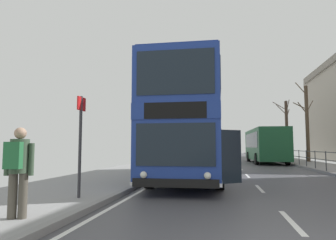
{
  "coord_description": "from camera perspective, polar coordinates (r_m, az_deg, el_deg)",
  "views": [
    {
      "loc": [
        -1.35,
        -3.77,
        1.45
      ],
      "look_at": [
        -3.33,
        7.83,
        2.5
      ],
      "focal_mm": 32.43,
      "sensor_mm": 36.0,
      "label": 1
    }
  ],
  "objects": [
    {
      "name": "bare_tree_far_00",
      "position": [
        35.34,
        21.41,
        -1.5
      ],
      "size": [
        2.02,
        2.0,
        6.68
      ],
      "color": "#423328",
      "rests_on": "ground"
    },
    {
      "name": "bare_tree_far_01",
      "position": [
        30.61,
        24.64,
        -0.29
      ],
      "size": [
        1.92,
        1.66,
        7.61
      ],
      "color": "#4C3D2D",
      "rests_on": "ground"
    },
    {
      "name": "bus_stop_sign_near",
      "position": [
        8.35,
        -16.14,
        -2.66
      ],
      "size": [
        0.08,
        0.44,
        2.66
      ],
      "color": "#2D2D33",
      "rests_on": "ground"
    },
    {
      "name": "background_bus_far_lane",
      "position": [
        29.2,
        17.83,
        -4.44
      ],
      "size": [
        2.88,
        9.49,
        3.04
      ],
      "color": "#19512D",
      "rests_on": "ground"
    },
    {
      "name": "pedestrian_with_backpack",
      "position": [
        6.32,
        -26.34,
        -7.6
      ],
      "size": [
        0.55,
        0.58,
        1.68
      ],
      "color": "#4C473D",
      "rests_on": "ground"
    },
    {
      "name": "double_decker_bus_main",
      "position": [
        13.73,
        4.35,
        -1.23
      ],
      "size": [
        3.34,
        10.53,
        4.55
      ],
      "color": "navy",
      "rests_on": "ground"
    },
    {
      "name": "pedestrian_railing_far_kerb",
      "position": [
        18.19,
        28.48,
        -6.33
      ],
      "size": [
        0.05,
        29.26,
        1.08
      ],
      "color": "#2D3338",
      "rests_on": "ground"
    }
  ]
}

